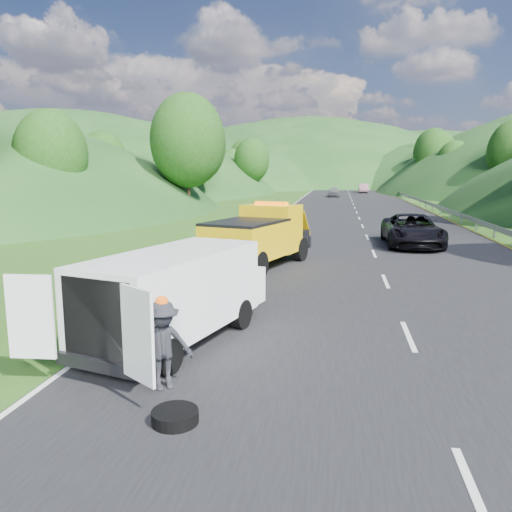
% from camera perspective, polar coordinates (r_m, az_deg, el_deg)
% --- Properties ---
extents(ground, '(320.00, 320.00, 0.00)m').
position_cam_1_polar(ground, '(14.29, 3.88, -6.00)').
color(ground, '#38661E').
rests_on(ground, ground).
extents(road_surface, '(14.00, 200.00, 0.02)m').
position_cam_1_polar(road_surface, '(53.86, 11.23, 5.42)').
color(road_surface, black).
rests_on(road_surface, ground).
extents(guardrail, '(0.06, 140.00, 1.52)m').
position_cam_1_polar(guardrail, '(66.92, 17.20, 5.97)').
color(guardrail, gray).
rests_on(guardrail, ground).
extents(tree_line_left, '(14.00, 140.00, 14.00)m').
position_cam_1_polar(tree_line_left, '(76.53, -6.04, 6.76)').
color(tree_line_left, '#26591A').
rests_on(tree_line_left, ground).
extents(tree_line_right, '(14.00, 140.00, 14.00)m').
position_cam_1_polar(tree_line_right, '(76.92, 25.91, 5.86)').
color(tree_line_right, '#26591A').
rests_on(tree_line_right, ground).
extents(hills_backdrop, '(201.00, 288.60, 44.00)m').
position_cam_1_polar(hills_backdrop, '(148.54, 11.50, 8.03)').
color(hills_backdrop, '#2D5B23').
rests_on(hills_backdrop, ground).
extents(tow_truck, '(3.87, 6.40, 2.59)m').
position_cam_1_polar(tow_truck, '(20.09, 0.42, 2.29)').
color(tow_truck, black).
rests_on(tow_truck, ground).
extents(white_van, '(4.03, 6.37, 2.10)m').
position_cam_1_polar(white_van, '(11.33, -9.00, -4.05)').
color(white_van, black).
rests_on(white_van, ground).
extents(woman, '(0.45, 0.61, 1.64)m').
position_cam_1_polar(woman, '(15.74, -9.41, -4.62)').
color(woman, white).
rests_on(woman, ground).
extents(child, '(0.65, 0.58, 1.11)m').
position_cam_1_polar(child, '(14.04, -2.14, -6.27)').
color(child, tan).
rests_on(child, ground).
extents(worker, '(1.20, 1.07, 1.61)m').
position_cam_1_polar(worker, '(9.38, -10.41, -14.76)').
color(worker, black).
rests_on(worker, ground).
extents(suitcase, '(0.45, 0.34, 0.65)m').
position_cam_1_polar(suitcase, '(15.73, -14.96, -3.63)').
color(suitcase, '#4F513D').
rests_on(suitcase, ground).
extents(spare_tire, '(0.73, 0.73, 0.20)m').
position_cam_1_polar(spare_tire, '(8.23, -9.21, -18.40)').
color(spare_tire, black).
rests_on(spare_tire, ground).
extents(passing_suv, '(2.79, 5.93, 1.64)m').
position_cam_1_polar(passing_suv, '(27.14, 17.32, 1.09)').
color(passing_suv, black).
rests_on(passing_suv, ground).
extents(dist_car_a, '(1.72, 4.28, 1.46)m').
position_cam_1_polar(dist_car_a, '(76.20, 8.92, 6.69)').
color(dist_car_a, '#57565C').
rests_on(dist_car_a, ground).
extents(dist_car_b, '(1.65, 4.73, 1.56)m').
position_cam_1_polar(dist_car_b, '(91.67, 12.17, 7.08)').
color(dist_car_b, '#835766').
rests_on(dist_car_b, ground).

